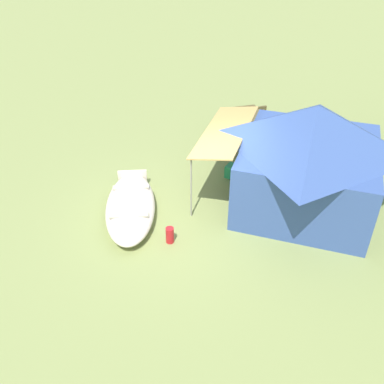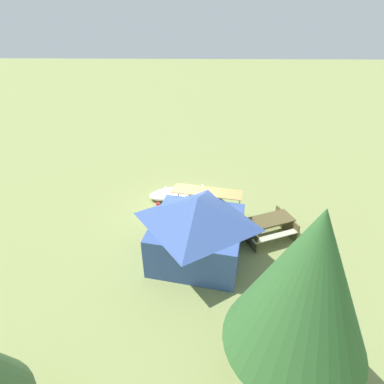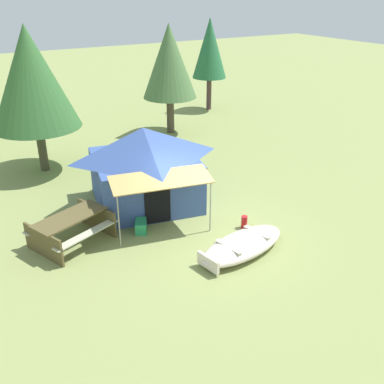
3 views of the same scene
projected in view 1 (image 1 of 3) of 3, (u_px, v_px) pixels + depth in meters
name	position (u px, v px, depth m)	size (l,w,h in m)	color
ground_plane	(189.00, 215.00, 9.97)	(80.00, 80.00, 0.00)	#848F50
beached_rowboat	(130.00, 206.00, 9.84)	(2.84, 1.59, 0.44)	beige
canvas_cabin_tent	(309.00, 156.00, 9.61)	(3.80, 4.47, 2.47)	#395397
picnic_table	(253.00, 129.00, 12.39)	(2.38, 2.13, 0.80)	brown
cooler_box	(236.00, 172.00, 11.13)	(0.52, 0.30, 0.33)	#259357
fuel_can	(170.00, 235.00, 9.11)	(0.17, 0.17, 0.36)	red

